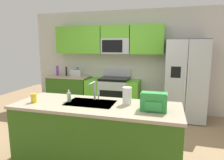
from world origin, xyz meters
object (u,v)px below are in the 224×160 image
at_px(toaster, 77,73).
at_px(sink_faucet, 94,89).
at_px(paper_towel_roll, 127,96).
at_px(refrigerator, 185,80).
at_px(pepper_mill, 66,71).
at_px(range_oven, 113,95).
at_px(bottle_purple, 57,71).
at_px(backpack, 154,101).
at_px(bottle_teal, 77,71).
at_px(drink_cup_yellow, 34,98).
at_px(soap_dispenser, 69,97).

height_order(toaster, sink_faucet, sink_faucet).
height_order(sink_faucet, paper_towel_roll, sink_faucet).
height_order(refrigerator, pepper_mill, refrigerator).
bearing_deg(range_oven, toaster, -176.95).
relative_size(toaster, bottle_purple, 1.07).
bearing_deg(pepper_mill, backpack, -43.81).
distance_m(pepper_mill, paper_towel_roll, 3.06).
xyz_separation_m(bottle_teal, backpack, (2.15, -2.37, -0.01)).
relative_size(bottle_purple, sink_faucet, 0.92).
bearing_deg(drink_cup_yellow, soap_dispenser, 21.13).
bearing_deg(bottle_purple, sink_faucet, -48.56).
distance_m(bottle_purple, sink_faucet, 2.82).
distance_m(paper_towel_roll, backpack, 0.41).
xyz_separation_m(sink_faucet, paper_towel_roll, (0.51, -0.08, -0.05)).
bearing_deg(refrigerator, bottle_teal, 178.79).
bearing_deg(bottle_purple, paper_towel_roll, -42.76).
distance_m(refrigerator, drink_cup_yellow, 3.27).
bearing_deg(pepper_mill, drink_cup_yellow, -71.70).
height_order(bottle_purple, drink_cup_yellow, bottle_purple).
relative_size(pepper_mill, bottle_purple, 0.92).
relative_size(sink_faucet, backpack, 0.88).
relative_size(bottle_purple, backpack, 0.81).
distance_m(drink_cup_yellow, paper_towel_roll, 1.32).
bearing_deg(sink_faucet, toaster, 121.51).
bearing_deg(toaster, refrigerator, -0.41).
distance_m(refrigerator, toaster, 2.71).
bearing_deg(backpack, refrigerator, 76.62).
bearing_deg(refrigerator, pepper_mill, 178.69).
distance_m(bottle_purple, drink_cup_yellow, 2.68).
height_order(bottle_purple, bottle_teal, bottle_purple).
bearing_deg(bottle_teal, paper_towel_roll, -51.03).
distance_m(pepper_mill, bottle_purple, 0.26).
bearing_deg(toaster, soap_dispenser, -67.14).
relative_size(drink_cup_yellow, paper_towel_roll, 1.04).
height_order(refrigerator, toaster, refrigerator).
xyz_separation_m(refrigerator, bottle_purple, (-3.30, 0.05, 0.11)).
distance_m(refrigerator, pepper_mill, 3.04).
distance_m(range_oven, bottle_teal, 1.14).
relative_size(toaster, soap_dispenser, 1.65).
relative_size(refrigerator, soap_dispenser, 10.88).
bearing_deg(pepper_mill, paper_towel_roll, -46.35).
bearing_deg(backpack, sink_faucet, 164.27).
bearing_deg(refrigerator, soap_dispenser, -128.25).
bearing_deg(sink_faucet, range_oven, 97.79).
height_order(toaster, bottle_purple, bottle_purple).
xyz_separation_m(drink_cup_yellow, soap_dispenser, (0.46, 0.18, 0.00)).
relative_size(toaster, pepper_mill, 1.17).
bearing_deg(sink_faucet, soap_dispenser, -153.72).
distance_m(toaster, soap_dispenser, 2.44).
bearing_deg(refrigerator, backpack, -103.38).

